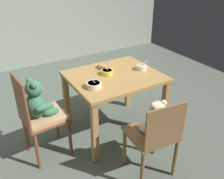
% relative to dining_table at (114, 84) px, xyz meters
% --- Properties ---
extents(ground_plane, '(5.20, 5.20, 0.04)m').
position_rel_dining_table_xyz_m(ground_plane, '(0.00, 0.00, -0.63)').
color(ground_plane, '#515A50').
extents(dining_table, '(0.97, 0.82, 0.73)m').
position_rel_dining_table_xyz_m(dining_table, '(0.00, 0.00, 0.00)').
color(dining_table, '#A1773F').
rests_on(dining_table, ground_plane).
extents(teddy_chair_near_front, '(0.45, 0.43, 0.84)m').
position_rel_dining_table_xyz_m(teddy_chair_near_front, '(-0.06, -0.78, -0.07)').
color(teddy_chair_near_front, brown).
rests_on(teddy_chair_near_front, ground_plane).
extents(teddy_chair_near_left, '(0.44, 0.42, 0.93)m').
position_rel_dining_table_xyz_m(teddy_chair_near_left, '(-0.86, 0.00, -0.04)').
color(teddy_chair_near_left, brown).
rests_on(teddy_chair_near_left, ground_plane).
extents(porridge_bowl_white_near_right, '(0.13, 0.12, 0.11)m').
position_rel_dining_table_xyz_m(porridge_bowl_white_near_right, '(0.34, -0.04, 0.14)').
color(porridge_bowl_white_near_right, silver).
rests_on(porridge_bowl_white_near_right, dining_table).
extents(porridge_bowl_terracotta_far_center, '(0.15, 0.15, 0.12)m').
position_rel_dining_table_xyz_m(porridge_bowl_terracotta_far_center, '(0.01, 0.22, 0.14)').
color(porridge_bowl_terracotta_far_center, '#B3774A').
rests_on(porridge_bowl_terracotta_far_center, dining_table).
extents(porridge_bowl_cream_near_left, '(0.15, 0.16, 0.13)m').
position_rel_dining_table_xyz_m(porridge_bowl_cream_near_left, '(-0.33, -0.15, 0.14)').
color(porridge_bowl_cream_near_left, beige).
rests_on(porridge_bowl_cream_near_left, dining_table).
extents(porridge_bowl_yellow_center, '(0.13, 0.14, 0.11)m').
position_rel_dining_table_xyz_m(porridge_bowl_yellow_center, '(-0.06, 0.06, 0.14)').
color(porridge_bowl_yellow_center, yellow).
rests_on(porridge_bowl_yellow_center, dining_table).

